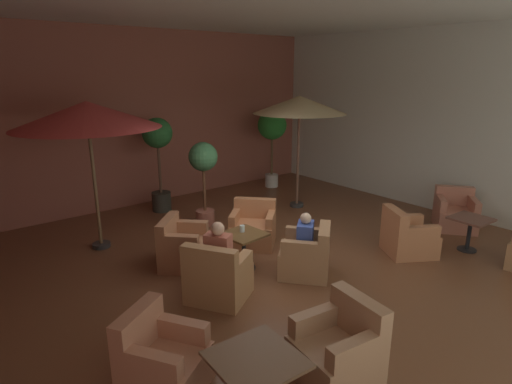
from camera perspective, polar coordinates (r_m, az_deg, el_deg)
name	(u,v)px	position (r m, az deg, el deg)	size (l,w,h in m)	color
ground_plane	(273,262)	(7.29, 2.28, -9.37)	(9.55, 9.06, 0.02)	brown
wall_back_brick	(148,118)	(10.43, -14.36, 9.58)	(9.55, 0.08, 4.04)	#954F3F
wall_right_plain	(432,121)	(10.41, 22.63, 8.84)	(0.08, 9.06, 4.04)	silver
ceiling_slab	(276,1)	(6.64, 2.71, 24.31)	(9.55, 9.06, 0.06)	silver
cafe_table_front_left	(244,243)	(6.86, -1.65, -6.88)	(0.67, 0.67, 0.62)	black
armchair_front_left_north	(183,248)	(7.11, -9.82, -7.40)	(1.06, 1.06, 0.82)	#A86C49
armchair_front_left_east	(218,278)	(6.06, -5.18, -11.48)	(1.03, 1.05, 0.89)	#AD774A
armchair_front_left_south	(307,256)	(6.77, 6.87, -8.57)	(1.03, 1.04, 0.81)	#AA7952
armchair_front_left_west	(253,229)	(7.84, -0.39, -4.96)	(1.08, 1.08, 0.81)	#B77147
cafe_table_front_right	(256,370)	(4.20, 0.02, -22.87)	(0.82, 0.82, 0.62)	black
armchair_front_right_east	(339,350)	(4.79, 11.09, -20.18)	(0.88, 0.85, 0.86)	#A67350
armchair_front_right_south	(162,362)	(4.66, -12.58, -21.45)	(1.00, 1.01, 0.86)	#B16C4E
cafe_table_mid_center	(470,226)	(8.43, 26.93, -4.07)	(0.65, 0.65, 0.62)	black
armchair_mid_center_north	(407,237)	(7.90, 19.75, -5.77)	(1.05, 1.03, 0.83)	#B46C45
armchair_mid_center_south	(455,213)	(9.54, 25.25, -2.64)	(1.08, 1.07, 0.81)	#B56A52
patio_umbrella_tall_red	(299,105)	(9.65, 5.89, 11.54)	(2.09, 2.09, 2.57)	#2D2D2D
patio_umbrella_center_beige	(87,115)	(7.74, -21.81, 9.59)	(2.45, 2.45, 2.63)	#2D2D2D
potted_tree_left_corner	(272,130)	(11.46, 2.18, 8.32)	(0.78, 0.78, 2.09)	silver
potted_tree_mid_left	(158,148)	(9.66, -13.06, 5.76)	(0.67, 0.67, 2.13)	#343229
potted_tree_mid_right	(204,169)	(8.63, -7.09, 3.14)	(0.59, 0.59, 1.74)	#A75E4B
patron_blue_shirt	(218,248)	(5.90, -5.12, -7.59)	(0.36, 0.41, 0.69)	#A95643
patron_with_friend	(305,234)	(6.63, 6.66, -5.63)	(0.44, 0.42, 0.59)	#374A98
iced_drink_cup	(242,229)	(6.83, -1.87, -4.95)	(0.08, 0.08, 0.11)	white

